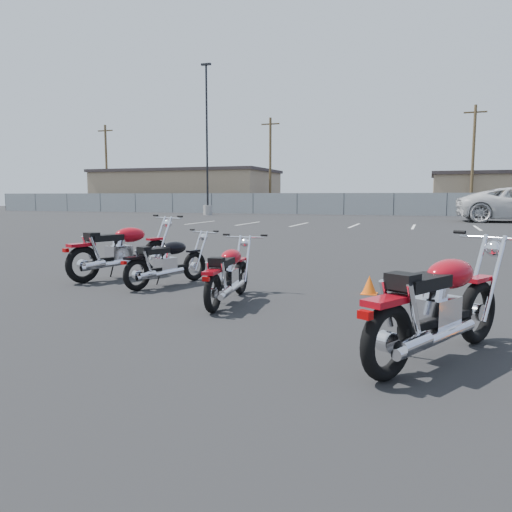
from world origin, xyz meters
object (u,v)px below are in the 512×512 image
(motorcycle_front_red, at_px, (121,250))
(motorcycle_rear_red, at_px, (439,306))
(motorcycle_second_black, at_px, (167,261))
(motorcycle_third_red, at_px, (228,274))

(motorcycle_front_red, xyz_separation_m, motorcycle_rear_red, (5.73, -3.21, 0.00))
(motorcycle_front_red, bearing_deg, motorcycle_second_black, -20.51)
(motorcycle_third_red, xyz_separation_m, motorcycle_rear_red, (2.89, -1.75, 0.10))
(motorcycle_front_red, height_order, motorcycle_third_red, motorcycle_front_red)
(motorcycle_second_black, height_order, motorcycle_third_red, motorcycle_third_red)
(motorcycle_second_black, distance_m, motorcycle_rear_red, 5.24)
(motorcycle_second_black, relative_size, motorcycle_rear_red, 0.83)
(motorcycle_rear_red, bearing_deg, motorcycle_front_red, 150.71)
(motorcycle_second_black, bearing_deg, motorcycle_rear_red, -31.54)
(motorcycle_front_red, bearing_deg, motorcycle_third_red, -27.26)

